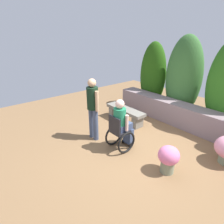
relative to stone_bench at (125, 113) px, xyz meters
name	(u,v)px	position (x,y,z in m)	size (l,w,h in m)	color
ground_plane	(136,150)	(1.42, -0.93, -0.31)	(10.86, 10.86, 0.00)	brown
stone_retaining_wall	(184,116)	(1.42, 1.20, 0.04)	(5.09, 0.56, 0.70)	gray
hedge_backdrop	(206,82)	(1.60, 1.87, 1.04)	(5.26, 1.07, 2.77)	#245310
stone_bench	(125,113)	(0.00, 0.00, 0.00)	(1.48, 0.39, 0.47)	slate
person_in_wheelchair	(121,126)	(1.09, -1.17, 0.31)	(0.53, 0.66, 1.33)	black
person_standing_companion	(93,105)	(0.24, -1.42, 0.67)	(0.49, 0.30, 1.70)	#414E68
flower_pot_purple_near	(168,158)	(2.40, -1.02, 0.04)	(0.44, 0.44, 0.62)	gray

